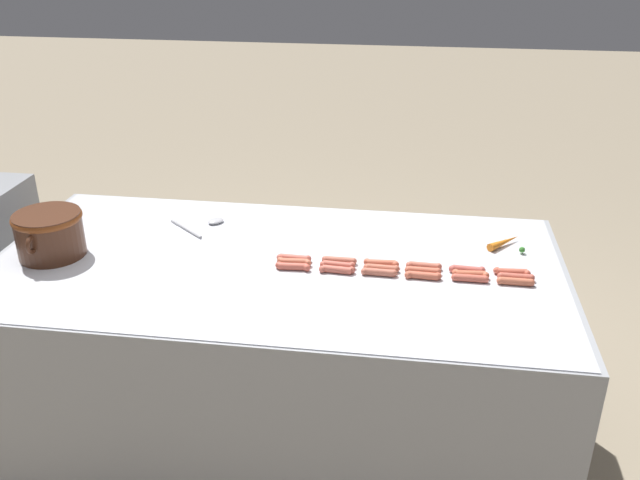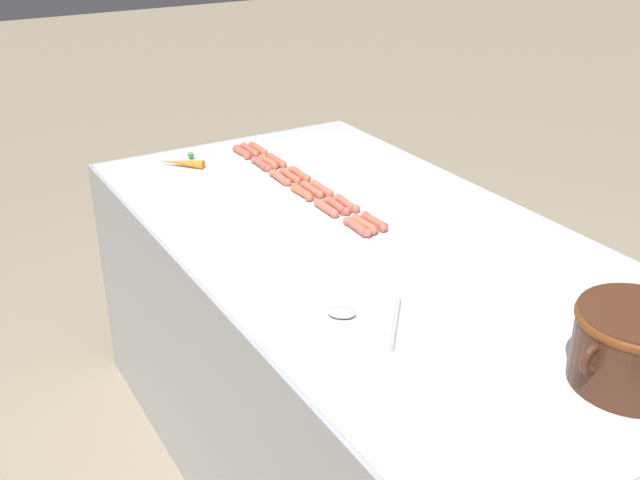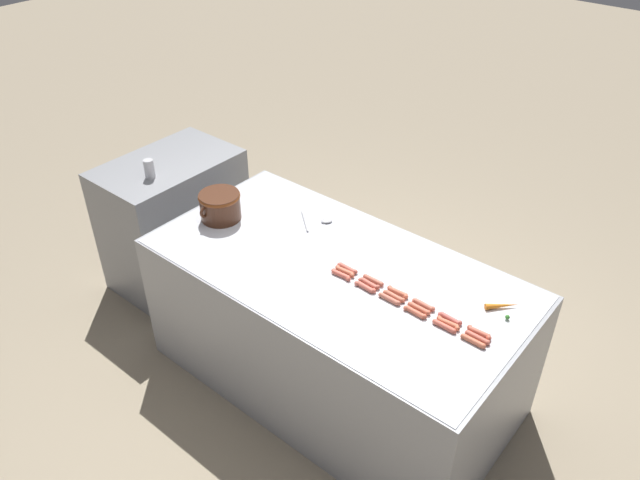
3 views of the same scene
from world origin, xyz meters
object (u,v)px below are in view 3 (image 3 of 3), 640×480
Objects in this scene: back_cabinet at (175,220)px; bean_pot at (220,204)px; hot_dog_0 at (473,341)px; hot_dog_16 at (373,280)px; hot_dog_4 at (365,287)px; hot_dog_7 at (448,323)px; hot_dog_10 at (369,284)px; soda_can at (149,169)px; hot_dog_8 at (419,308)px; hot_dog_14 at (423,305)px; hot_dog_12 at (479,333)px; hot_dog_3 at (389,299)px; hot_dog_11 at (345,271)px; carrot at (502,306)px; hot_dog_13 at (450,319)px; hot_dog_17 at (347,268)px; hot_dog_2 at (415,312)px; serving_spoon at (319,221)px; hot_dog_6 at (477,338)px; hot_dog_15 at (398,292)px; hot_dog_9 at (394,296)px; hot_dog_1 at (444,326)px; hot_dog_5 at (341,275)px.

bean_pot is (-0.17, -0.73, 0.51)m from back_cabinet.
hot_dog_16 is (0.07, 0.62, 0.00)m from hot_dog_0.
hot_dog_4 is 0.47m from hot_dog_7.
hot_dog_10 is 1.04× the size of soda_can.
hot_dog_4 is 1.00× the size of hot_dog_8.
bean_pot is (-0.08, 1.39, 0.08)m from hot_dog_14.
hot_dog_12 is at bearing -87.33° from bean_pot.
hot_dog_12 is (0.07, -0.47, 0.00)m from hot_dog_3.
hot_dog_11 is (0.00, 0.16, 0.00)m from hot_dog_10.
hot_dog_16 is 0.66m from carrot.
hot_dog_13 is 1.00× the size of hot_dog_14.
hot_dog_17 is at bearing 86.16° from hot_dog_8.
hot_dog_2 reaches higher than serving_spoon.
hot_dog_0 is 1.00× the size of hot_dog_14.
hot_dog_8 is at bearing -88.15° from bean_pot.
bean_pot is at bearing 92.85° from hot_dog_13.
hot_dog_17 is (0.03, 0.80, 0.00)m from hot_dog_6.
hot_dog_13 is (0.03, 0.01, 0.00)m from hot_dog_7.
hot_dog_13 is (0.07, -0.31, 0.00)m from hot_dog_3.
hot_dog_0 and hot_dog_15 have the same top height.
hot_dog_4 and hot_dog_14 have the same top height.
carrot is (0.28, -0.46, 0.00)m from hot_dog_9.
hot_dog_3 and hot_dog_10 have the same top height.
hot_dog_17 is at bearing 84.10° from hot_dog_9.
hot_dog_11 is 0.17m from hot_dog_16.
hot_dog_1 is 1.00× the size of hot_dog_10.
hot_dog_5 is 1.04× the size of soda_can.
hot_dog_6 is 0.32m from hot_dog_8.
hot_dog_9 is 0.41× the size of bean_pot.
hot_dog_15 is (0.04, 0.47, 0.00)m from hot_dog_6.
hot_dog_3 is at bearing 90.24° from hot_dog_1.
hot_dog_15 is (0.04, 0.15, 0.00)m from hot_dog_8.
bean_pot is at bearing -103.08° from back_cabinet.
hot_dog_14 is 0.41× the size of bean_pot.
hot_dog_10 is at bearing 89.92° from hot_dog_6.
bean_pot is at bearing 90.33° from hot_dog_2.
hot_dog_0 is at bearing -90.06° from hot_dog_3.
bean_pot reaches higher than hot_dog_13.
hot_dog_4 is at bearing 93.20° from hot_dog_6.
hot_dog_12 is (0.04, -0.46, 0.00)m from hot_dog_9.
hot_dog_13 is at bearing 90.86° from hot_dog_12.
hot_dog_9 is at bearing -88.01° from bean_pot.
hot_dog_11 is 1.56m from soda_can.
hot_dog_15 is at bearing -77.20° from hot_dog_5.
hot_dog_15 is at bearing -2.17° from hot_dog_3.
hot_dog_2 is at bearing -90.28° from hot_dog_5.
bean_pot reaches higher than hot_dog_1.
hot_dog_10 and hot_dog_17 have the same top height.
hot_dog_16 is (0.04, -0.00, 0.00)m from hot_dog_10.
hot_dog_0 is 0.07m from hot_dog_12.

